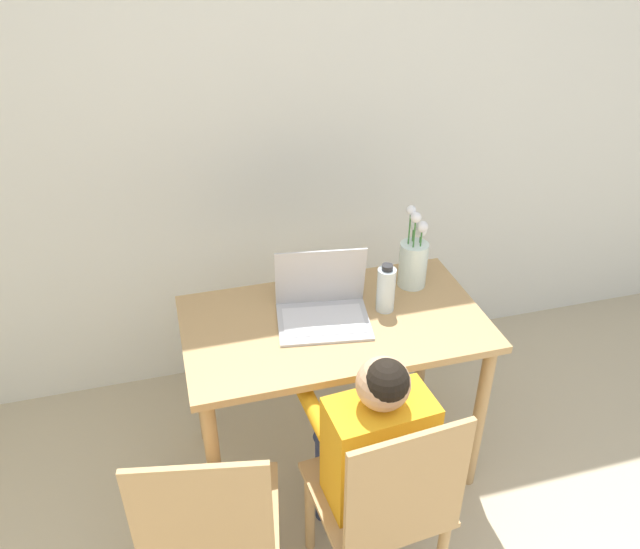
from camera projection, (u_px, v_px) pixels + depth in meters
name	position (u px, v px, depth m)	size (l,w,h in m)	color
wall_back	(285.00, 122.00, 2.66)	(6.40, 0.05, 2.50)	silver
dining_table	(334.00, 343.00, 2.37)	(1.12, 0.63, 0.74)	tan
chair_occupied	(385.00, 504.00, 1.97)	(0.43, 0.43, 0.88)	tan
chair_spare	(213.00, 531.00, 1.88)	(0.47, 0.47, 0.88)	tan
person_seated	(371.00, 442.00, 1.98)	(0.36, 0.45, 0.99)	orange
laptop	(322.00, 303.00, 2.31)	(0.37, 0.31, 0.26)	#B2B2B7
flower_vase	(413.00, 259.00, 2.46)	(0.11, 0.11, 0.35)	silver
water_bottle	(386.00, 289.00, 2.33)	(0.07, 0.07, 0.20)	silver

